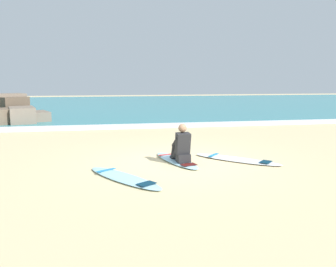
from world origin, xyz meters
TOP-DOWN VIEW (x-y plane):
  - ground_plane at (0.00, 0.00)m, footprint 80.00×80.00m
  - sea at (0.00, 20.46)m, footprint 80.00×28.00m
  - breaking_foam at (0.00, 6.76)m, footprint 80.00×0.90m
  - surfboard_main at (-0.03, 0.08)m, footprint 1.04×2.14m
  - surfer_seated at (0.06, -0.17)m, footprint 0.42×0.73m
  - surfboard_spare_near at (-1.46, -1.27)m, footprint 1.72×2.26m
  - surfboard_spare_far at (1.55, -0.12)m, footprint 2.07×2.05m
  - rock_outcrop_distant at (-6.25, 9.87)m, footprint 3.43×4.09m

SIDE VIEW (x-z plane):
  - ground_plane at x=0.00m, z-range 0.00..0.00m
  - surfboard_spare_far at x=1.55m, z-range 0.00..0.07m
  - surfboard_spare_near at x=-1.46m, z-range 0.00..0.07m
  - surfboard_main at x=-0.03m, z-range 0.00..0.07m
  - sea at x=0.00m, z-range 0.00..0.10m
  - breaking_foam at x=0.00m, z-range 0.00..0.11m
  - surfer_seated at x=0.06m, z-range -0.04..0.91m
  - rock_outcrop_distant at x=-6.25m, z-range -0.15..1.24m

